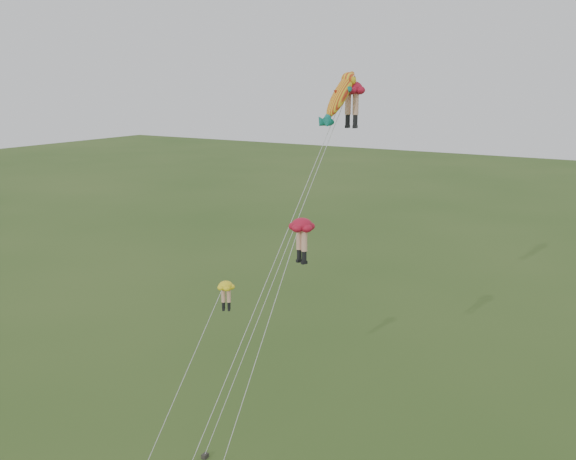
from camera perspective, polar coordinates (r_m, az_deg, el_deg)
The scene contains 4 objects.
legs_kite_red_high at distance 37.34m, azimuth 5.55°, elevation 11.77°, with size 4.25×11.05×19.52m.
legs_kite_red_mid at distance 32.23m, azimuth 1.10°, elevation -0.22°, with size 1.98×7.97×12.82m.
legs_kite_yellow at distance 35.61m, azimuth -5.83°, elevation -5.76°, with size 1.37×8.25×8.76m.
fish_kite at distance 36.43m, azimuth 4.62°, elevation 11.75°, with size 3.25×13.42×20.32m.
Camera 1 is at (18.83, -23.72, 19.57)m, focal length 40.00 mm.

